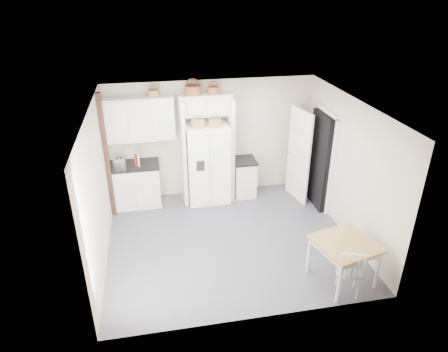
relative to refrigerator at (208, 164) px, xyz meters
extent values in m
plane|color=#4A4A56|center=(0.15, -1.64, -0.87)|extent=(4.50, 4.50, 0.00)
plane|color=white|center=(0.15, -1.64, 1.73)|extent=(4.50, 4.50, 0.00)
plane|color=#BCAE9A|center=(0.15, 0.36, 0.43)|extent=(4.50, 0.00, 4.50)
plane|color=#BCAE9A|center=(-2.10, -1.64, 0.43)|extent=(0.00, 4.00, 4.00)
plane|color=#BCAE9A|center=(2.40, -1.64, 0.43)|extent=(0.00, 4.00, 4.00)
cube|color=white|center=(0.00, 0.00, 0.00)|extent=(0.90, 0.72, 1.73)
cube|color=silver|center=(-1.56, 0.06, -0.41)|extent=(1.00, 0.63, 0.92)
cube|color=silver|center=(0.83, 0.06, -0.46)|extent=(0.47, 0.56, 0.82)
cube|color=olive|center=(1.72, -3.09, -0.50)|extent=(1.08, 1.08, 0.74)
cube|color=silver|center=(1.68, -3.39, -0.45)|extent=(0.50, 0.48, 0.83)
cube|color=black|center=(-1.56, 0.06, 0.08)|extent=(1.04, 0.67, 0.04)
cube|color=black|center=(0.83, 0.06, -0.02)|extent=(0.51, 0.60, 0.04)
cube|color=silver|center=(-1.85, 0.03, 0.18)|extent=(0.24, 0.14, 0.17)
cube|color=maroon|center=(-1.51, -0.02, 0.21)|extent=(0.04, 0.16, 0.23)
cube|color=beige|center=(-1.45, -0.02, 0.23)|extent=(0.04, 0.17, 0.25)
cylinder|color=olive|center=(-1.04, 0.19, 1.55)|extent=(0.22, 0.22, 0.13)
cylinder|color=brown|center=(-0.25, 0.19, 1.57)|extent=(0.32, 0.32, 0.18)
cylinder|color=brown|center=(0.17, 0.19, 1.55)|extent=(0.24, 0.24, 0.14)
cylinder|color=olive|center=(-0.20, -0.10, 0.94)|extent=(0.28, 0.28, 0.15)
cylinder|color=olive|center=(0.15, -0.10, 0.94)|extent=(0.26, 0.26, 0.14)
cube|color=silver|center=(-1.35, 0.19, 1.03)|extent=(1.40, 0.34, 0.90)
cube|color=silver|center=(0.00, 0.19, 1.26)|extent=(1.12, 0.34, 0.45)
cube|color=silver|center=(-0.51, 0.06, 0.28)|extent=(0.08, 0.60, 2.30)
cube|color=silver|center=(0.51, 0.06, 0.28)|extent=(0.08, 0.60, 2.30)
cube|color=#341C13|center=(-2.05, -0.29, 0.43)|extent=(0.09, 0.09, 2.60)
cube|color=black|center=(2.31, -0.64, 0.16)|extent=(0.18, 0.85, 2.05)
cube|color=white|center=(1.95, -0.30, 0.16)|extent=(0.21, 0.79, 2.05)
camera|label=1|loc=(-1.13, -7.79, 3.59)|focal=32.00mm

